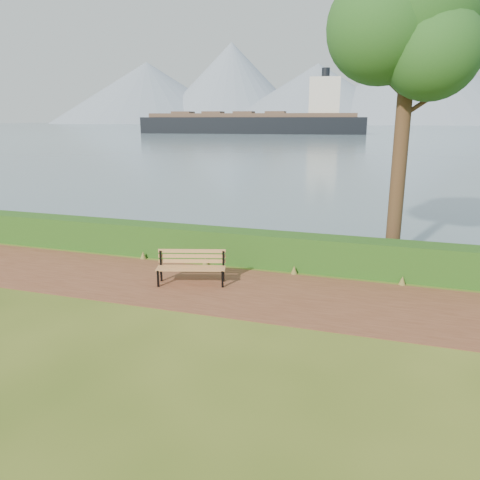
% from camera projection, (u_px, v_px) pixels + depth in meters
% --- Properties ---
extents(ground, '(140.00, 140.00, 0.00)m').
position_uv_depth(ground, '(215.00, 293.00, 11.82)').
color(ground, '#3C5217').
rests_on(ground, ground).
extents(path, '(40.00, 3.40, 0.01)m').
position_uv_depth(path, '(220.00, 288.00, 12.09)').
color(path, brown).
rests_on(path, ground).
extents(hedge, '(32.00, 0.85, 1.00)m').
position_uv_depth(hedge, '(246.00, 247.00, 14.09)').
color(hedge, '#193F12').
rests_on(hedge, ground).
extents(water, '(700.00, 510.00, 0.00)m').
position_uv_depth(water, '(388.00, 127.00, 251.19)').
color(water, slate).
rests_on(water, ground).
extents(mountains, '(585.00, 190.00, 70.00)m').
position_uv_depth(mountains, '(382.00, 89.00, 381.42)').
color(mountains, slate).
rests_on(mountains, ground).
extents(bench, '(1.87, 1.01, 0.90)m').
position_uv_depth(bench, '(191.00, 265.00, 12.37)').
color(bench, black).
rests_on(bench, ground).
extents(tree, '(4.39, 4.01, 9.17)m').
position_uv_depth(tree, '(411.00, 21.00, 12.64)').
color(tree, '#342115').
rests_on(tree, ground).
extents(cargo_ship, '(65.36, 17.77, 19.61)m').
position_uv_depth(cargo_ship, '(259.00, 123.00, 135.44)').
color(cargo_ship, black).
rests_on(cargo_ship, ground).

